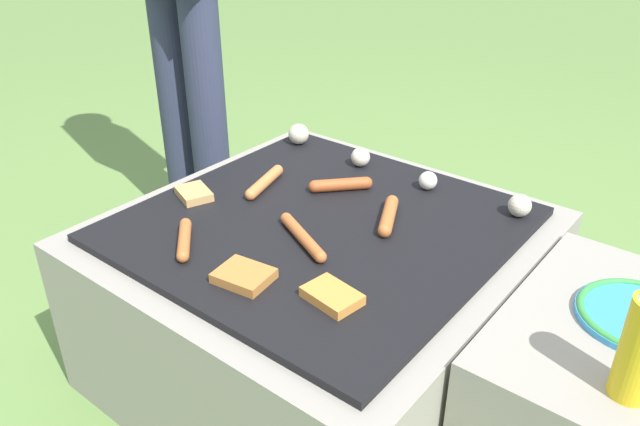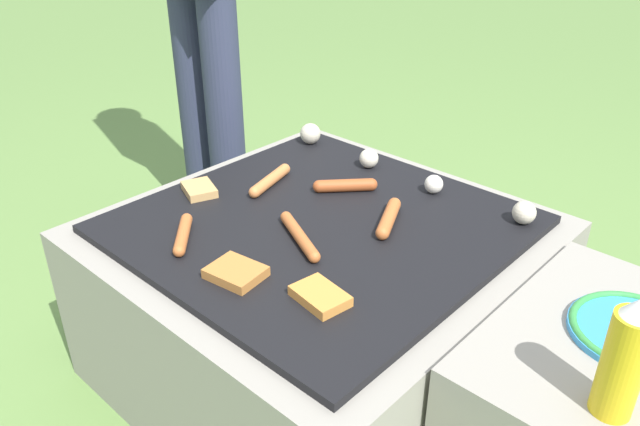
% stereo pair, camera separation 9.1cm
% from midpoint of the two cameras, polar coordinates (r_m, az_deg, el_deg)
% --- Properties ---
extents(ground_plane, '(14.00, 14.00, 0.00)m').
position_cam_midpoint_polar(ground_plane, '(1.67, 1.60, -13.83)').
color(ground_plane, '#608442').
extents(grill, '(0.89, 0.89, 0.43)m').
position_cam_midpoint_polar(grill, '(1.53, 1.71, -7.90)').
color(grill, gray).
rests_on(grill, ground_plane).
extents(sausage_front_center, '(0.12, 0.12, 0.03)m').
position_cam_midpoint_polar(sausage_front_center, '(1.36, -10.56, -1.96)').
color(sausage_front_center, '#B7602D').
rests_on(sausage_front_center, grill).
extents(sausage_front_right, '(0.12, 0.13, 0.03)m').
position_cam_midpoint_polar(sausage_front_right, '(1.54, 4.01, 2.51)').
color(sausage_front_right, '#A34C23').
rests_on(sausage_front_right, grill).
extents(sausage_back_center, '(0.09, 0.15, 0.03)m').
position_cam_midpoint_polar(sausage_back_center, '(1.40, 8.14, -0.49)').
color(sausage_back_center, '#B7602D').
rests_on(sausage_back_center, grill).
extents(sausage_front_left, '(0.07, 0.17, 0.03)m').
position_cam_midpoint_polar(sausage_front_left, '(1.57, -2.93, 2.99)').
color(sausage_front_left, '#C6753D').
rests_on(sausage_front_left, grill).
extents(sausage_back_right, '(0.19, 0.10, 0.03)m').
position_cam_midpoint_polar(sausage_back_right, '(1.33, 0.06, -2.14)').
color(sausage_back_right, '#B7602D').
rests_on(sausage_back_right, grill).
extents(bread_slice_left, '(0.11, 0.10, 0.02)m').
position_cam_midpoint_polar(bread_slice_left, '(1.22, -5.60, -5.47)').
color(bread_slice_left, '#B27033').
rests_on(bread_slice_left, grill).
extents(bread_slice_right, '(0.11, 0.10, 0.02)m').
position_cam_midpoint_polar(bread_slice_right, '(1.55, -9.35, 2.11)').
color(bread_slice_right, tan).
rests_on(bread_slice_right, grill).
extents(bread_slice_center, '(0.11, 0.09, 0.02)m').
position_cam_midpoint_polar(bread_slice_center, '(1.15, 2.28, -7.65)').
color(bread_slice_center, '#D18438').
rests_on(bread_slice_center, grill).
extents(mushroom_row, '(0.73, 0.08, 0.06)m').
position_cam_midpoint_polar(mushroom_row, '(1.64, 7.97, 4.40)').
color(mushroom_row, beige).
rests_on(mushroom_row, grill).
extents(plate_colorful, '(0.22, 0.22, 0.02)m').
position_cam_midpoint_polar(plate_colorful, '(1.22, 28.84, -9.50)').
color(plate_colorful, '#338CCC').
rests_on(plate_colorful, side_ledge).
extents(condiment_bottle, '(0.06, 0.06, 0.20)m').
position_cam_midpoint_polar(condiment_bottle, '(1.01, 28.45, -11.77)').
color(condiment_bottle, gold).
rests_on(condiment_bottle, side_ledge).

